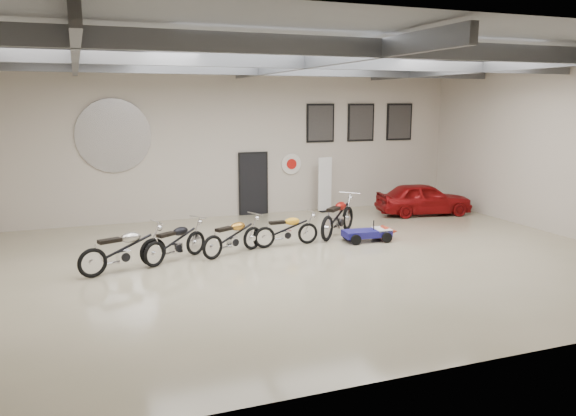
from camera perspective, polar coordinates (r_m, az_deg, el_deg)
name	(u,v)px	position (r m, az deg, el deg)	size (l,w,h in m)	color
floor	(305,260)	(13.87, 1.75, -5.34)	(16.00, 12.00, 0.01)	tan
ceiling	(306,50)	(13.37, 1.87, 15.71)	(16.00, 12.00, 0.01)	gray
back_wall	(238,142)	(19.06, -5.10, 6.67)	(16.00, 0.02, 5.00)	beige
right_wall	(563,149)	(18.01, 26.19, 5.38)	(0.02, 12.00, 5.00)	beige
ceiling_beams	(306,62)	(13.35, 1.87, 14.64)	(15.80, 11.80, 0.32)	#595B61
door	(253,184)	(19.30, -3.56, 2.42)	(0.92, 0.08, 2.10)	black
logo_plaque	(114,136)	(18.33, -17.30, 7.01)	(2.30, 0.06, 1.16)	silver
poster_left	(320,123)	(20.00, 3.31, 8.61)	(1.05, 0.08, 1.35)	black
poster_mid	(361,122)	(20.69, 7.41, 8.61)	(1.05, 0.08, 1.35)	black
poster_right	(399,122)	(21.49, 11.23, 8.57)	(1.05, 0.08, 1.35)	black
oil_sign	(291,164)	(19.67, 0.33, 4.50)	(0.72, 0.10, 0.72)	white
banner_stand	(325,185)	(19.77, 3.76, 2.34)	(0.52, 0.21, 1.91)	white
motorcycle_silver	(123,249)	(13.38, -16.39, -3.98)	(2.08, 0.64, 1.08)	silver
motorcycle_black	(175,241)	(13.99, -11.36, -3.31)	(1.91, 0.59, 0.99)	silver
motorcycle_gold	(233,236)	(14.35, -5.61, -2.80)	(1.90, 0.59, 0.99)	silver
motorcycle_yellow	(287,229)	(15.11, -0.15, -2.15)	(1.79, 0.56, 0.93)	silver
motorcycle_red	(338,216)	(16.36, 5.09, -0.79)	(2.24, 0.69, 1.16)	silver
go_kart	(371,230)	(15.88, 8.47, -2.27)	(1.64, 0.74, 0.59)	navy
vintage_car	(424,199)	(19.89, 13.62, 0.93)	(3.25, 1.31, 1.11)	maroon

